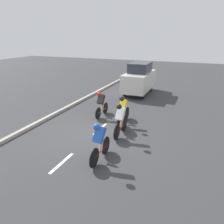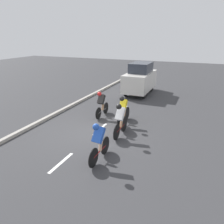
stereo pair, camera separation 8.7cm
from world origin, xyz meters
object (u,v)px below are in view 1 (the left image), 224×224
(cyclist_black, at_px, (101,103))
(support_car, at_px, (139,79))
(cyclist_yellow, at_px, (123,109))
(cyclist_blue, at_px, (99,141))
(cyclist_white, at_px, (120,119))

(cyclist_black, bearing_deg, support_car, -95.01)
(support_car, bearing_deg, cyclist_yellow, 98.46)
(cyclist_black, distance_m, support_car, 5.79)
(cyclist_black, height_order, cyclist_blue, cyclist_blue)
(cyclist_yellow, distance_m, cyclist_white, 1.48)
(cyclist_yellow, bearing_deg, cyclist_blue, 96.58)
(cyclist_yellow, relative_size, cyclist_white, 1.04)
(cyclist_yellow, xyz_separation_m, support_car, (0.93, -6.23, 0.35))
(cyclist_white, bearing_deg, cyclist_blue, 91.07)
(cyclist_white, bearing_deg, cyclist_black, -46.36)
(support_car, bearing_deg, cyclist_black, 84.99)
(support_car, bearing_deg, cyclist_white, 99.68)
(cyclist_yellow, xyz_separation_m, cyclist_white, (-0.38, 1.43, 0.04))
(cyclist_white, xyz_separation_m, support_car, (1.30, -7.65, 0.32))
(cyclist_blue, relative_size, cyclist_white, 0.99)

